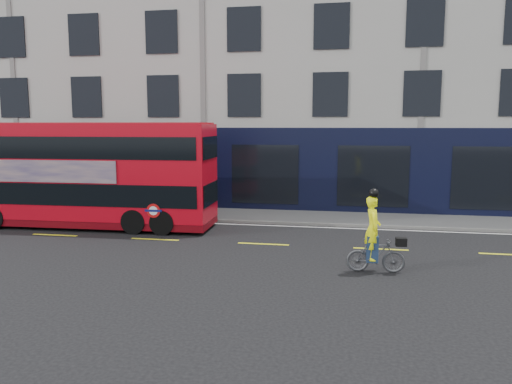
# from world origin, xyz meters

# --- Properties ---
(ground) EXTENTS (120.00, 120.00, 0.00)m
(ground) POSITION_xyz_m (0.00, 0.00, 0.00)
(ground) COLOR black
(ground) RESTS_ON ground
(pavement) EXTENTS (60.00, 3.00, 0.12)m
(pavement) POSITION_xyz_m (0.00, 6.50, 0.06)
(pavement) COLOR slate
(pavement) RESTS_ON ground
(kerb) EXTENTS (60.00, 0.12, 0.13)m
(kerb) POSITION_xyz_m (0.00, 5.00, 0.07)
(kerb) COLOR slate
(kerb) RESTS_ON ground
(building_terrace) EXTENTS (50.00, 10.07, 15.00)m
(building_terrace) POSITION_xyz_m (0.00, 12.94, 7.49)
(building_terrace) COLOR #B4B1AA
(building_terrace) RESTS_ON ground
(road_edge_line) EXTENTS (58.00, 0.10, 0.01)m
(road_edge_line) POSITION_xyz_m (0.00, 4.70, 0.00)
(road_edge_line) COLOR silver
(road_edge_line) RESTS_ON ground
(lane_dashes) EXTENTS (58.00, 0.12, 0.01)m
(lane_dashes) POSITION_xyz_m (0.00, 1.50, 0.00)
(lane_dashes) COLOR yellow
(lane_dashes) RESTS_ON ground
(bus) EXTENTS (10.55, 2.64, 4.23)m
(bus) POSITION_xyz_m (-3.59, 3.24, 2.17)
(bus) COLOR red
(bus) RESTS_ON ground
(cyclist) EXTENTS (1.66, 0.67, 2.39)m
(cyclist) POSITION_xyz_m (7.63, -1.23, 0.82)
(cyclist) COLOR #4B4C50
(cyclist) RESTS_ON ground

